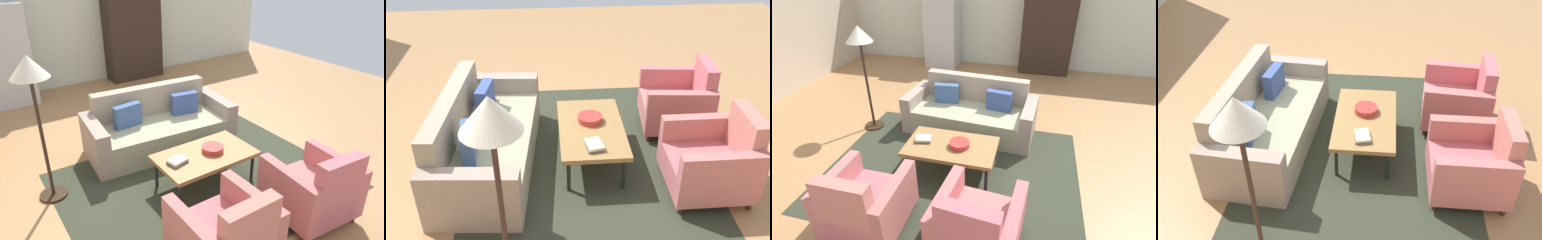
# 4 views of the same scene
# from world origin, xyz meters

# --- Properties ---
(ground_plane) EXTENTS (10.88, 10.88, 0.00)m
(ground_plane) POSITION_xyz_m (0.00, 0.00, 0.00)
(ground_plane) COLOR #AB794B
(wall_back) EXTENTS (9.07, 0.12, 2.80)m
(wall_back) POSITION_xyz_m (0.00, 3.98, 1.40)
(wall_back) COLOR silver
(wall_back) RESTS_ON ground
(area_rug) EXTENTS (3.40, 2.60, 0.01)m
(area_rug) POSITION_xyz_m (-0.39, -0.63, 0.00)
(area_rug) COLOR #303527
(area_rug) RESTS_ON ground
(couch) EXTENTS (2.16, 1.06, 0.86)m
(couch) POSITION_xyz_m (-0.38, 0.50, 0.29)
(couch) COLOR gray
(couch) RESTS_ON ground
(coffee_table) EXTENTS (1.20, 0.70, 0.43)m
(coffee_table) POSITION_xyz_m (-0.39, -0.68, 0.39)
(coffee_table) COLOR black
(coffee_table) RESTS_ON ground
(armchair_left) EXTENTS (0.80, 0.80, 0.88)m
(armchair_left) POSITION_xyz_m (-0.99, -1.85, 0.34)
(armchair_left) COLOR #2D2020
(armchair_left) RESTS_ON ground
(armchair_right) EXTENTS (0.87, 0.87, 0.88)m
(armchair_right) POSITION_xyz_m (0.21, -1.85, 0.34)
(armchair_right) COLOR black
(armchair_right) RESTS_ON ground
(fruit_bowl) EXTENTS (0.27, 0.27, 0.07)m
(fruit_bowl) POSITION_xyz_m (-0.28, -0.68, 0.46)
(fruit_bowl) COLOR #B1322D
(fruit_bowl) RESTS_ON coffee_table
(book_stack) EXTENTS (0.24, 0.20, 0.05)m
(book_stack) POSITION_xyz_m (-0.78, -0.67, 0.45)
(book_stack) COLOR #59565E
(book_stack) RESTS_ON coffee_table
(cabinet) EXTENTS (1.20, 0.51, 1.80)m
(cabinet) POSITION_xyz_m (0.75, 3.64, 0.90)
(cabinet) COLOR #2E2018
(cabinet) RESTS_ON ground
(refrigerator) EXTENTS (0.80, 0.73, 1.85)m
(refrigerator) POSITION_xyz_m (-1.86, 3.53, 0.93)
(refrigerator) COLOR #B7BABF
(refrigerator) RESTS_ON ground
(floor_lamp) EXTENTS (0.40, 0.40, 1.72)m
(floor_lamp) POSITION_xyz_m (-2.04, 0.12, 1.44)
(floor_lamp) COLOR black
(floor_lamp) RESTS_ON ground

